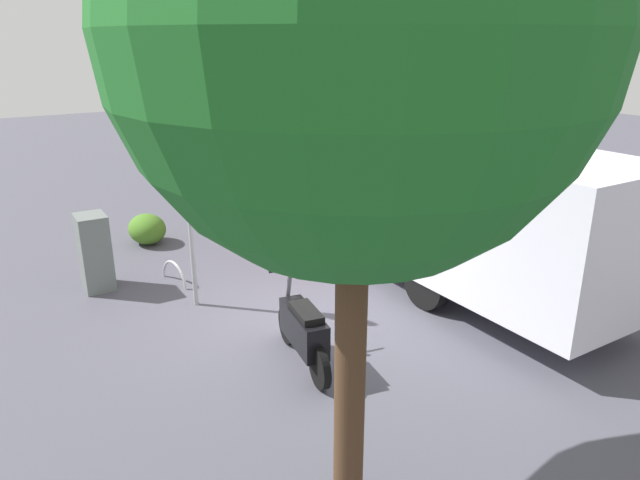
{
  "coord_description": "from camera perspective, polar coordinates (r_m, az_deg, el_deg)",
  "views": [
    {
      "loc": [
        -7.1,
        4.18,
        4.25
      ],
      "look_at": [
        0.22,
        -0.7,
        1.17
      ],
      "focal_mm": 32.61,
      "sensor_mm": 36.0,
      "label": 1
    }
  ],
  "objects": [
    {
      "name": "box_truck_near",
      "position": [
        10.41,
        12.42,
        3.61
      ],
      "size": [
        8.59,
        2.45,
        2.65
      ],
      "rotation": [
        0.0,
        0.0,
        -0.03
      ],
      "color": "black",
      "rests_on": "ground"
    },
    {
      "name": "street_tree",
      "position": [
        4.5,
        3.63,
        19.76
      ],
      "size": [
        3.74,
        3.74,
        6.17
      ],
      "color": "#47301E",
      "rests_on": "ground"
    },
    {
      "name": "utility_cabinet",
      "position": [
        10.94,
        -21.24,
        -1.13
      ],
      "size": [
        0.64,
        0.52,
        1.36
      ],
      "primitive_type": "cube",
      "rotation": [
        0.0,
        0.0,
        -0.04
      ],
      "color": "slate",
      "rests_on": "ground"
    },
    {
      "name": "stop_sign",
      "position": [
        9.38,
        -12.95,
        5.09
      ],
      "size": [
        0.71,
        0.33,
        3.05
      ],
      "color": "#9E9EA3",
      "rests_on": "ground"
    },
    {
      "name": "motorcycle",
      "position": [
        7.91,
        -1.65,
        -8.85
      ],
      "size": [
        1.79,
        0.67,
        1.2
      ],
      "rotation": [
        0.0,
        0.0,
        -0.2
      ],
      "color": "black",
      "rests_on": "ground"
    },
    {
      "name": "bike_rack_hoop",
      "position": [
        11.0,
        -14.07,
        -4.08
      ],
      "size": [
        0.85,
        0.17,
        0.85
      ],
      "primitive_type": "torus",
      "rotation": [
        1.57,
        0.0,
        0.15
      ],
      "color": "#B7B7BC",
      "rests_on": "ground"
    },
    {
      "name": "shrub_near_sign",
      "position": [
        13.14,
        -16.6,
        1.05
      ],
      "size": [
        0.95,
        0.78,
        0.65
      ],
      "primitive_type": "ellipsoid",
      "color": "#447322",
      "rests_on": "ground"
    },
    {
      "name": "ground_plane",
      "position": [
        9.27,
        -2.89,
        -8.05
      ],
      "size": [
        60.0,
        60.0,
        0.0
      ],
      "primitive_type": "plane",
      "color": "#4A4A56"
    }
  ]
}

